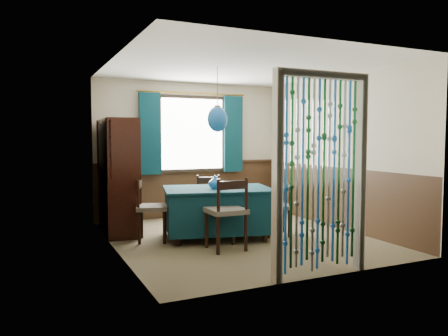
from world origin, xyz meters
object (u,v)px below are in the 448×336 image
vase_table (215,183)px  chair_far (210,201)px  dining_table (217,209)px  chair_right (278,207)px  chair_near (227,212)px  sideboard (117,193)px  bowl_shelf (124,154)px  pendant_lamp (217,119)px  chair_left (150,208)px  vase_sideboard (117,169)px

vase_table → chair_far: bearing=72.7°
dining_table → chair_right: bearing=0.2°
chair_near → sideboard: 2.08m
sideboard → bowl_shelf: size_ratio=9.61×
chair_far → pendant_lamp: (-0.15, -0.62, 1.29)m
pendant_lamp → vase_table: bearing=-137.1°
chair_far → sideboard: bearing=-6.6°
dining_table → vase_table: bearing=-123.3°
chair_left → pendant_lamp: pendant_lamp is taller
sideboard → vase_table: size_ratio=9.96×
pendant_lamp → vase_sideboard: bearing=131.3°
dining_table → vase_sideboard: vase_sideboard is taller
dining_table → pendant_lamp: (0.00, -0.00, 1.32)m
pendant_lamp → sideboard: bearing=139.6°
chair_right → pendant_lamp: bearing=94.2°
pendant_lamp → chair_right: bearing=-13.6°
chair_left → dining_table: bearing=95.7°
vase_sideboard → chair_far: bearing=-28.7°
vase_table → vase_sideboard: 1.82m
dining_table → bowl_shelf: 1.64m
pendant_lamp → chair_near: bearing=-103.8°
chair_near → chair_far: size_ratio=1.12×
pendant_lamp → vase_table: pendant_lamp is taller
dining_table → chair_near: 0.72m
dining_table → chair_left: 0.98m
chair_far → bowl_shelf: bowl_shelf is taller
pendant_lamp → vase_sideboard: size_ratio=5.57×
chair_left → vase_sideboard: (-0.24, 1.13, 0.49)m
chair_near → sideboard: (-1.08, 1.77, 0.10)m
dining_table → chair_left: size_ratio=1.95×
chair_far → sideboard: (-1.40, 0.45, 0.15)m
sideboard → pendant_lamp: bearing=-37.2°
vase_sideboard → chair_right: bearing=-36.9°
chair_right → chair_near: bearing=131.5°
bowl_shelf → pendant_lamp: bearing=-33.6°
dining_table → chair_left: chair_left is taller
chair_left → pendant_lamp: (0.95, -0.23, 1.28)m
chair_near → chair_left: chair_near is taller
sideboard → pendant_lamp: pendant_lamp is taller
chair_left → vase_sideboard: size_ratio=5.38×
sideboard → vase_table: 1.66m
chair_near → vase_sideboard: bearing=116.3°
chair_far → bowl_shelf: (-1.34, 0.17, 0.77)m
chair_far → chair_near: bearing=87.6°
dining_table → sideboard: sideboard is taller
dining_table → pendant_lamp: bearing=-76.2°
chair_far → chair_right: bearing=143.3°
chair_far → vase_table: bearing=83.8°
sideboard → chair_left: bearing=-67.0°
chair_right → vase_sideboard: vase_sideboard is taller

